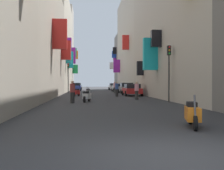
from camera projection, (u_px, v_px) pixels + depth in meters
ground_plane at (100, 94)px, 35.40m from camera, size 140.00×140.00×0.00m
building_left_mid_a at (27, 39)px, 27.40m from camera, size 7.35×19.77×12.23m
building_left_mid_b at (52, 45)px, 47.25m from camera, size 7.01×20.15×16.50m
building_left_mid_c at (60, 49)px, 60.86m from camera, size 7.19×7.20×18.71m
building_right_mid_a at (185, 5)px, 26.59m from camera, size 7.36×24.01×18.78m
building_right_mid_b at (140, 43)px, 48.94m from camera, size 7.33×20.88×17.91m
building_right_mid_c at (128, 63)px, 62.66m from camera, size 7.27×6.65×12.65m
parked_car_blue at (76, 87)px, 52.48m from camera, size 1.92×4.16×1.53m
parked_car_grey at (126, 88)px, 38.50m from camera, size 1.96×3.92×1.53m
parked_car_white at (113, 86)px, 57.38m from camera, size 1.84×4.35×1.45m
parked_car_red at (132, 90)px, 31.20m from camera, size 2.00×4.09×1.39m
parked_car_silver at (118, 87)px, 46.48m from camera, size 2.02×3.91×1.40m
parked_car_black at (78, 86)px, 58.13m from camera, size 1.84×4.23×1.52m
scooter_orange at (192, 114)px, 9.06m from camera, size 0.73×1.86×1.13m
scooter_silver at (88, 92)px, 29.48m from camera, size 0.62×1.86×1.13m
scooter_red at (77, 92)px, 30.00m from camera, size 0.77×1.73×1.13m
scooter_white at (87, 96)px, 21.03m from camera, size 0.72×1.74×1.13m
pedestrian_crossing at (117, 89)px, 29.47m from camera, size 0.53×0.53×1.68m
pedestrian_near_left at (72, 92)px, 19.86m from camera, size 0.53×0.53×1.69m
pedestrian_near_right at (137, 91)px, 24.02m from camera, size 0.52×0.52×1.65m
pedestrian_mid_street at (115, 87)px, 38.71m from camera, size 0.39×0.39×1.76m
traffic_light_near_corner at (68, 73)px, 39.39m from camera, size 0.26×0.34×4.45m
traffic_light_far_corner at (169, 64)px, 20.80m from camera, size 0.26×0.34×4.45m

